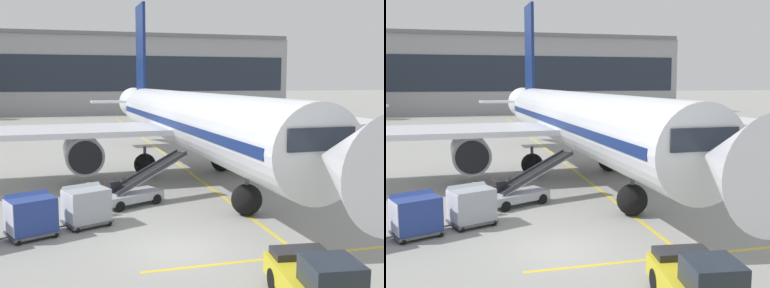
# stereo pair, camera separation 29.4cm
# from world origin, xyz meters

# --- Properties ---
(ground_plane) EXTENTS (600.00, 600.00, 0.00)m
(ground_plane) POSITION_xyz_m (0.00, 0.00, 0.00)
(ground_plane) COLOR gray
(parked_airplane) EXTENTS (32.88, 43.07, 14.69)m
(parked_airplane) POSITION_xyz_m (4.22, 14.55, 3.97)
(parked_airplane) COLOR silver
(parked_airplane) RESTS_ON ground
(belt_loader) EXTENTS (5.43, 3.48, 2.73)m
(belt_loader) POSITION_xyz_m (-0.60, 7.58, 0.83)
(belt_loader) COLOR #A3A8B2
(belt_loader) RESTS_ON ground
(baggage_cart_lead) EXTENTS (2.81, 2.24, 1.91)m
(baggage_cart_lead) POSITION_xyz_m (-3.37, 4.31, 1.00)
(baggage_cart_lead) COLOR #515156
(baggage_cart_lead) RESTS_ON ground
(baggage_cart_second) EXTENTS (2.81, 2.24, 1.91)m
(baggage_cart_second) POSITION_xyz_m (-5.78, 3.26, 1.00)
(baggage_cart_second) COLOR #515156
(baggage_cart_second) RESTS_ON ground
(pushback_tug) EXTENTS (2.59, 4.61, 1.83)m
(pushback_tug) POSITION_xyz_m (2.99, -5.93, 0.83)
(pushback_tug) COLOR gold
(pushback_tug) RESTS_ON ground
(ground_crew_by_loader) EXTENTS (0.44, 0.44, 1.74)m
(ground_crew_by_loader) POSITION_xyz_m (-3.13, 4.85, 1.00)
(ground_crew_by_loader) COLOR black
(ground_crew_by_loader) RESTS_ON ground
(ground_crew_by_carts) EXTENTS (0.36, 0.54, 1.74)m
(ground_crew_by_carts) POSITION_xyz_m (-3.19, 5.88, 1.00)
(ground_crew_by_carts) COLOR #514C42
(ground_crew_by_carts) RESTS_ON ground
(safety_cone_engine_keepout) EXTENTS (0.56, 0.56, 0.64)m
(safety_cone_engine_keepout) POSITION_xyz_m (-1.83, 11.93, 0.31)
(safety_cone_engine_keepout) COLOR black
(safety_cone_engine_keepout) RESTS_ON ground
(safety_cone_wingtip) EXTENTS (0.56, 0.56, 0.64)m
(safety_cone_wingtip) POSITION_xyz_m (-1.82, 11.69, 0.31)
(safety_cone_wingtip) COLOR black
(safety_cone_wingtip) RESTS_ON ground
(safety_cone_nose_mark) EXTENTS (0.55, 0.55, 0.62)m
(safety_cone_nose_mark) POSITION_xyz_m (-0.77, 10.86, 0.30)
(safety_cone_nose_mark) COLOR black
(safety_cone_nose_mark) RESTS_ON ground
(apron_guidance_line_lead_in) EXTENTS (0.20, 110.00, 0.01)m
(apron_guidance_line_lead_in) POSITION_xyz_m (4.62, 13.81, 0.00)
(apron_guidance_line_lead_in) COLOR yellow
(apron_guidance_line_lead_in) RESTS_ON ground
(apron_guidance_line_stop_bar) EXTENTS (12.00, 0.20, 0.01)m
(apron_guidance_line_stop_bar) POSITION_xyz_m (4.24, -1.82, 0.00)
(apron_guidance_line_stop_bar) COLOR yellow
(apron_guidance_line_stop_bar) RESTS_ON ground
(terminal_building) EXTENTS (91.92, 17.73, 16.63)m
(terminal_building) POSITION_xyz_m (-2.55, 86.54, 8.26)
(terminal_building) COLOR #939399
(terminal_building) RESTS_ON ground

